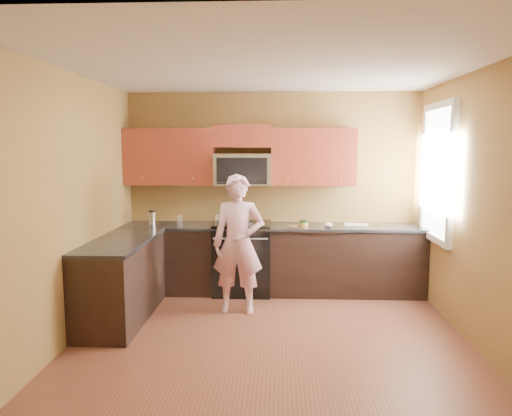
# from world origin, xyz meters

# --- Properties ---
(floor) EXTENTS (4.00, 4.00, 0.00)m
(floor) POSITION_xyz_m (0.00, 0.00, 0.00)
(floor) COLOR brown
(floor) RESTS_ON ground
(ceiling) EXTENTS (4.00, 4.00, 0.00)m
(ceiling) POSITION_xyz_m (0.00, 0.00, 2.70)
(ceiling) COLOR white
(ceiling) RESTS_ON ground
(wall_back) EXTENTS (4.00, 0.00, 4.00)m
(wall_back) POSITION_xyz_m (0.00, 2.00, 1.35)
(wall_back) COLOR brown
(wall_back) RESTS_ON ground
(wall_front) EXTENTS (4.00, 0.00, 4.00)m
(wall_front) POSITION_xyz_m (0.00, -2.00, 1.35)
(wall_front) COLOR brown
(wall_front) RESTS_ON ground
(wall_left) EXTENTS (0.00, 4.00, 4.00)m
(wall_left) POSITION_xyz_m (-2.00, 0.00, 1.35)
(wall_left) COLOR brown
(wall_left) RESTS_ON ground
(wall_right) EXTENTS (0.00, 4.00, 4.00)m
(wall_right) POSITION_xyz_m (2.00, 0.00, 1.35)
(wall_right) COLOR brown
(wall_right) RESTS_ON ground
(cabinet_back_run) EXTENTS (4.00, 0.60, 0.88)m
(cabinet_back_run) POSITION_xyz_m (0.00, 1.70, 0.44)
(cabinet_back_run) COLOR black
(cabinet_back_run) RESTS_ON floor
(cabinet_left_run) EXTENTS (0.60, 1.60, 0.88)m
(cabinet_left_run) POSITION_xyz_m (-1.70, 0.60, 0.44)
(cabinet_left_run) COLOR black
(cabinet_left_run) RESTS_ON floor
(countertop_back) EXTENTS (4.00, 0.62, 0.04)m
(countertop_back) POSITION_xyz_m (0.00, 1.69, 0.90)
(countertop_back) COLOR black
(countertop_back) RESTS_ON cabinet_back_run
(countertop_left) EXTENTS (0.62, 1.60, 0.04)m
(countertop_left) POSITION_xyz_m (-1.69, 0.60, 0.90)
(countertop_left) COLOR black
(countertop_left) RESTS_ON cabinet_left_run
(stove) EXTENTS (0.76, 0.65, 0.95)m
(stove) POSITION_xyz_m (-0.40, 1.68, 0.47)
(stove) COLOR black
(stove) RESTS_ON floor
(microwave) EXTENTS (0.76, 0.40, 0.42)m
(microwave) POSITION_xyz_m (-0.40, 1.80, 1.45)
(microwave) COLOR silver
(microwave) RESTS_ON wall_back
(upper_cab_left) EXTENTS (1.22, 0.33, 0.75)m
(upper_cab_left) POSITION_xyz_m (-1.39, 1.83, 1.45)
(upper_cab_left) COLOR maroon
(upper_cab_left) RESTS_ON wall_back
(upper_cab_right) EXTENTS (1.12, 0.33, 0.75)m
(upper_cab_right) POSITION_xyz_m (0.54, 1.83, 1.45)
(upper_cab_right) COLOR maroon
(upper_cab_right) RESTS_ON wall_back
(upper_cab_over_mw) EXTENTS (0.76, 0.33, 0.30)m
(upper_cab_over_mw) POSITION_xyz_m (-0.40, 1.83, 2.10)
(upper_cab_over_mw) COLOR maroon
(upper_cab_over_mw) RESTS_ON wall_back
(window) EXTENTS (0.06, 1.06, 1.66)m
(window) POSITION_xyz_m (1.98, 1.20, 1.65)
(window) COLOR white
(window) RESTS_ON wall_right
(woman) EXTENTS (0.61, 0.41, 1.64)m
(woman) POSITION_xyz_m (-0.39, 0.91, 0.82)
(woman) COLOR pink
(woman) RESTS_ON floor
(frying_pan) EXTENTS (0.38, 0.53, 0.06)m
(frying_pan) POSITION_xyz_m (-0.39, 1.46, 0.95)
(frying_pan) COLOR black
(frying_pan) RESTS_ON stove
(butter_tub) EXTENTS (0.13, 0.13, 0.08)m
(butter_tub) POSITION_xyz_m (0.42, 1.64, 0.92)
(butter_tub) COLOR #F3B340
(butter_tub) RESTS_ON countertop_back
(toast_slice) EXTENTS (0.13, 0.13, 0.01)m
(toast_slice) POSITION_xyz_m (0.26, 1.60, 0.93)
(toast_slice) COLOR #B27F47
(toast_slice) RESTS_ON countertop_back
(napkin_a) EXTENTS (0.14, 0.15, 0.06)m
(napkin_a) POSITION_xyz_m (-0.15, 1.58, 0.95)
(napkin_a) COLOR silver
(napkin_a) RESTS_ON countertop_back
(napkin_b) EXTENTS (0.13, 0.14, 0.07)m
(napkin_b) POSITION_xyz_m (0.73, 1.54, 0.95)
(napkin_b) COLOR silver
(napkin_b) RESTS_ON countertop_back
(dish_towel) EXTENTS (0.33, 0.28, 0.05)m
(dish_towel) POSITION_xyz_m (1.08, 1.51, 0.95)
(dish_towel) COLOR white
(dish_towel) RESTS_ON countertop_back
(travel_mug) EXTENTS (0.10, 0.10, 0.20)m
(travel_mug) POSITION_xyz_m (-1.61, 1.65, 0.92)
(travel_mug) COLOR silver
(travel_mug) RESTS_ON countertop_back
(glass_a) EXTENTS (0.08, 0.08, 0.12)m
(glass_a) POSITION_xyz_m (-1.26, 1.73, 0.98)
(glass_a) COLOR silver
(glass_a) RESTS_ON countertop_back
(glass_c) EXTENTS (0.08, 0.08, 0.12)m
(glass_c) POSITION_xyz_m (-0.76, 1.89, 0.98)
(glass_c) COLOR silver
(glass_c) RESTS_ON countertop_back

